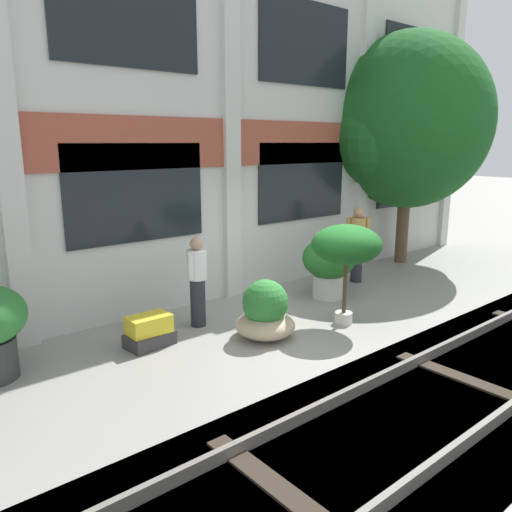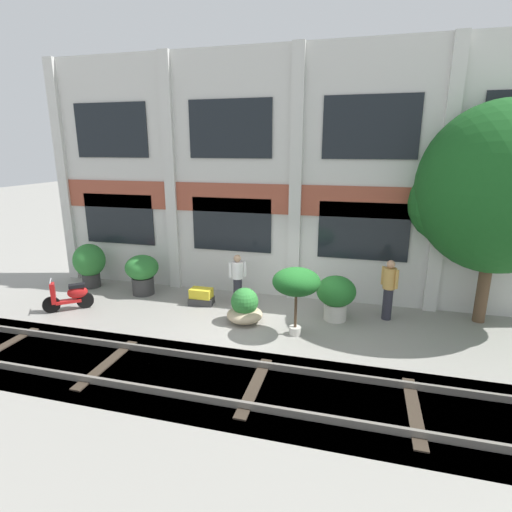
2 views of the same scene
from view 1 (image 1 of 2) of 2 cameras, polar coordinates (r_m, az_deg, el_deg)
ground_plane at (r=8.74m, az=6.98°, el=-8.10°), size 80.00×80.00×0.00m
apartment_facade at (r=10.19m, az=-3.91°, el=16.17°), size 16.55×0.64×7.42m
rail_tracks at (r=7.40m, az=22.65°, el=-14.24°), size 24.19×2.80×0.43m
broadleaf_tree at (r=13.50m, az=17.09°, el=14.03°), size 4.22×4.02×5.78m
potted_plant_wide_bowl at (r=8.14m, az=1.06°, el=-6.58°), size 0.98×0.98×0.96m
potted_plant_stone_basin at (r=10.19m, az=8.32°, el=-0.75°), size 1.07×1.07×1.25m
potted_plant_tall_urn at (r=8.60m, az=10.30°, el=1.13°), size 1.19×1.19×1.76m
potted_plant_square_trough at (r=8.02m, az=-12.10°, el=-8.45°), size 0.77×0.53×0.50m
resident_by_doorway at (r=8.56m, az=-6.73°, el=-2.64°), size 0.48×0.34×1.57m
resident_watching_tracks at (r=11.44m, az=11.52°, el=1.54°), size 0.43×0.37×1.70m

